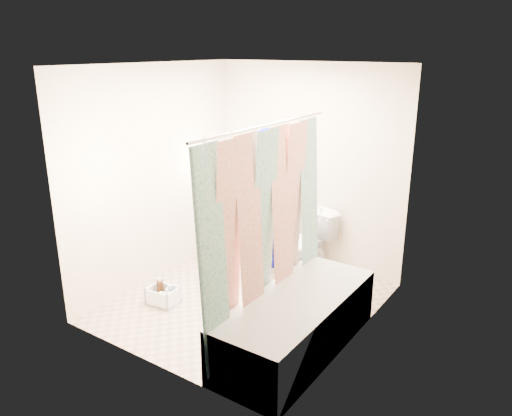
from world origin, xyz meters
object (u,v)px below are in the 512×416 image
Objects in this scene: bathtub at (297,322)px; cleaning_caddy at (164,297)px; toilet at (303,244)px; plumber at (264,203)px.

cleaning_caddy is (-1.54, -0.08, -0.18)m from bathtub.
toilet is 2.36× the size of cleaning_caddy.
toilet reaches higher than bathtub.
bathtub is 1.53m from toilet.
toilet reaches higher than cleaning_caddy.
toilet is at bearing 107.49° from plumber.
bathtub reaches higher than cleaning_caddy.
bathtub is at bearing 35.67° from plumber.
plumber is at bearing 64.46° from cleaning_caddy.
cleaning_caddy is at bearing -177.18° from bathtub.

